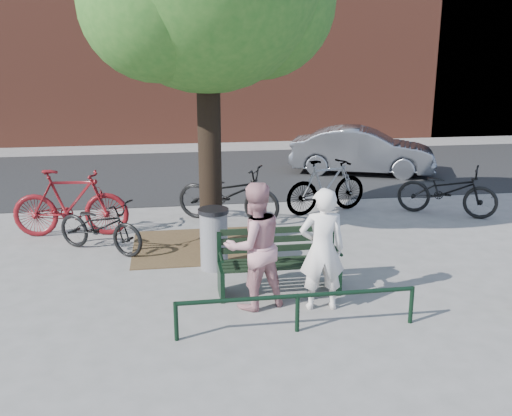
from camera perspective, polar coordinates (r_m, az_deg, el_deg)
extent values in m
plane|color=gray|center=(8.41, 2.28, -8.43)|extent=(90.00, 90.00, 0.00)
cube|color=brown|center=(10.32, -5.55, -3.79)|extent=(2.40, 2.00, 0.02)
cube|color=black|center=(16.46, -3.42, 3.57)|extent=(40.00, 7.00, 0.01)
cube|color=black|center=(8.21, -3.51, -7.35)|extent=(0.06, 0.52, 0.45)
cube|color=black|center=(8.26, -3.72, -3.89)|extent=(0.06, 0.06, 0.44)
cylinder|color=black|center=(7.96, -3.49, -4.94)|extent=(0.04, 0.36, 0.04)
cube|color=black|center=(8.51, 7.89, -6.62)|extent=(0.06, 0.52, 0.45)
cube|color=black|center=(8.56, 7.57, -3.29)|extent=(0.06, 0.06, 0.44)
cylinder|color=black|center=(8.28, 8.19, -4.28)|extent=(0.04, 0.36, 0.04)
cube|color=black|center=(8.23, 2.32, -5.57)|extent=(1.64, 0.46, 0.04)
cube|color=black|center=(8.35, 2.03, -3.15)|extent=(1.64, 0.03, 0.47)
cylinder|color=black|center=(7.08, -8.00, -11.17)|extent=(0.06, 0.06, 0.50)
cylinder|color=black|center=(7.24, 4.16, -10.42)|extent=(0.06, 0.06, 0.50)
cylinder|color=black|center=(7.69, 15.26, -9.33)|extent=(0.06, 0.06, 0.50)
cylinder|color=black|center=(7.14, 4.19, -8.76)|extent=(3.00, 0.06, 0.06)
cylinder|color=black|center=(9.87, -4.67, 6.67)|extent=(0.40, 0.40, 3.80)
sphere|color=#265A1C|center=(10.19, 0.27, 19.97)|extent=(2.60, 2.60, 2.60)
sphere|color=#265A1C|center=(9.36, -9.97, 19.53)|extent=(2.40, 2.40, 2.40)
imported|color=silver|center=(7.66, 6.62, -4.14)|extent=(0.65, 0.45, 1.69)
imported|color=#C1858A|center=(7.66, -0.18, -3.81)|extent=(1.01, 0.89, 1.75)
cylinder|color=gray|center=(9.15, -4.23, -3.29)|extent=(0.44, 0.44, 0.93)
cylinder|color=black|center=(9.01, -4.29, -0.29)|extent=(0.49, 0.49, 0.07)
imported|color=black|center=(10.24, -15.32, -1.74)|extent=(1.82, 1.52, 0.94)
imported|color=#620E12|center=(11.22, -18.06, 0.46)|extent=(2.18, 0.77, 1.29)
imported|color=black|center=(11.64, -2.80, 1.42)|extent=(2.31, 1.70, 1.16)
imported|color=gray|center=(12.35, 7.05, 2.18)|extent=(2.02, 1.10, 1.17)
imported|color=black|center=(12.74, 18.57, 1.68)|extent=(2.12, 1.70, 1.08)
imported|color=slate|center=(16.47, 10.56, 5.64)|extent=(4.22, 2.74, 1.31)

